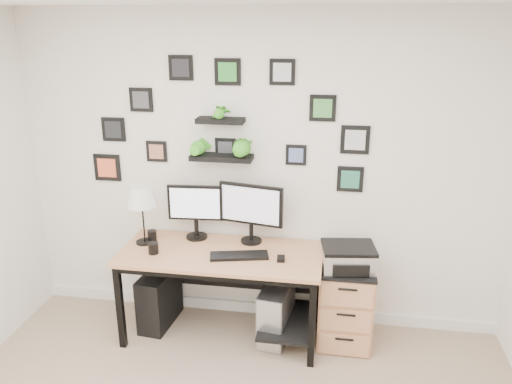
% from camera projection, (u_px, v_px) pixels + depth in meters
% --- Properties ---
extents(room, '(4.00, 4.00, 4.00)m').
position_uv_depth(room, '(260.00, 308.00, 4.47)').
color(room, tan).
rests_on(room, ground).
extents(desk, '(1.60, 0.70, 0.75)m').
position_uv_depth(desk, '(227.00, 264.00, 4.02)').
color(desk, tan).
rests_on(desk, ground).
extents(monitor_left, '(0.46, 0.19, 0.47)m').
position_uv_depth(monitor_left, '(195.00, 208.00, 4.12)').
color(monitor_left, black).
rests_on(monitor_left, desk).
extents(monitor_right, '(0.54, 0.20, 0.50)m').
position_uv_depth(monitor_right, '(251.00, 208.00, 4.03)').
color(monitor_right, black).
rests_on(monitor_right, desk).
extents(keyboard, '(0.47, 0.24, 0.02)m').
position_uv_depth(keyboard, '(239.00, 256.00, 3.86)').
color(keyboard, black).
rests_on(keyboard, desk).
extents(mouse, '(0.07, 0.10, 0.03)m').
position_uv_depth(mouse, '(281.00, 259.00, 3.81)').
color(mouse, black).
rests_on(mouse, desk).
extents(table_lamp, '(0.24, 0.24, 0.49)m').
position_uv_depth(table_lamp, '(142.00, 198.00, 3.99)').
color(table_lamp, black).
rests_on(table_lamp, desk).
extents(mug, '(0.08, 0.08, 0.09)m').
position_uv_depth(mug, '(153.00, 248.00, 3.91)').
color(mug, black).
rests_on(mug, desk).
extents(pen_cup, '(0.07, 0.07, 0.10)m').
position_uv_depth(pen_cup, '(152.00, 236.00, 4.13)').
color(pen_cup, black).
rests_on(pen_cup, desk).
extents(pc_tower_black, '(0.26, 0.50, 0.48)m').
position_uv_depth(pc_tower_black, '(160.00, 298.00, 4.27)').
color(pc_tower_black, black).
rests_on(pc_tower_black, ground).
extents(pc_tower_grey, '(0.27, 0.50, 0.47)m').
position_uv_depth(pc_tower_grey, '(276.00, 312.00, 4.07)').
color(pc_tower_grey, gray).
rests_on(pc_tower_grey, ground).
extents(file_cabinet, '(0.43, 0.53, 0.67)m').
position_uv_depth(file_cabinet, '(345.00, 302.00, 4.02)').
color(file_cabinet, tan).
rests_on(file_cabinet, ground).
extents(printer, '(0.44, 0.37, 0.18)m').
position_uv_depth(printer, '(348.00, 257.00, 3.84)').
color(printer, silver).
rests_on(printer, file_cabinet).
extents(wall_decor, '(2.29, 0.18, 1.06)m').
position_uv_depth(wall_decor, '(224.00, 131.00, 3.94)').
color(wall_decor, black).
rests_on(wall_decor, ground).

